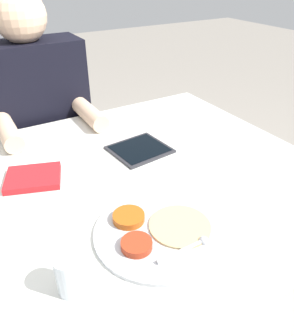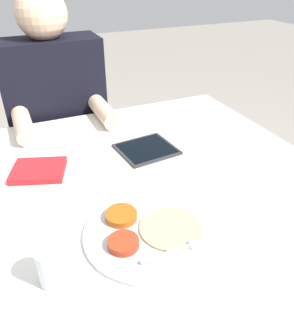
{
  "view_description": "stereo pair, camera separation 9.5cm",
  "coord_description": "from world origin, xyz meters",
  "px_view_note": "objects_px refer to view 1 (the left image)",
  "views": [
    {
      "loc": [
        -0.39,
        -0.75,
        1.28
      ],
      "look_at": [
        0.02,
        -0.06,
        0.76
      ],
      "focal_mm": 35.0,
      "sensor_mm": 36.0,
      "label": 1
    },
    {
      "loc": [
        -0.3,
        -0.79,
        1.28
      ],
      "look_at": [
        0.02,
        -0.06,
        0.76
      ],
      "focal_mm": 35.0,
      "sensor_mm": 36.0,
      "label": 2
    }
  ],
  "objects_px": {
    "red_notebook": "(33,178)",
    "person_diner": "(44,141)",
    "tablet_device": "(140,149)",
    "thali_tray": "(157,231)",
    "drinking_glass": "(70,274)"
  },
  "relations": [
    {
      "from": "red_notebook",
      "to": "person_diner",
      "type": "relative_size",
      "value": 0.16
    },
    {
      "from": "thali_tray",
      "to": "tablet_device",
      "type": "distance_m",
      "value": 0.42
    },
    {
      "from": "thali_tray",
      "to": "tablet_device",
      "type": "bearing_deg",
      "value": 66.22
    },
    {
      "from": "thali_tray",
      "to": "drinking_glass",
      "type": "relative_size",
      "value": 3.42
    },
    {
      "from": "tablet_device",
      "to": "drinking_glass",
      "type": "bearing_deg",
      "value": -132.93
    },
    {
      "from": "person_diner",
      "to": "thali_tray",
      "type": "bearing_deg",
      "value": -86.86
    },
    {
      "from": "tablet_device",
      "to": "drinking_glass",
      "type": "xyz_separation_m",
      "value": [
        -0.4,
        -0.43,
        0.04
      ]
    },
    {
      "from": "red_notebook",
      "to": "drinking_glass",
      "type": "xyz_separation_m",
      "value": [
        -0.03,
        -0.44,
        0.04
      ]
    },
    {
      "from": "drinking_glass",
      "to": "red_notebook",
      "type": "bearing_deg",
      "value": 85.93
    },
    {
      "from": "red_notebook",
      "to": "drinking_glass",
      "type": "relative_size",
      "value": 2.11
    },
    {
      "from": "red_notebook",
      "to": "person_diner",
      "type": "distance_m",
      "value": 0.56
    },
    {
      "from": "tablet_device",
      "to": "drinking_glass",
      "type": "distance_m",
      "value": 0.59
    },
    {
      "from": "thali_tray",
      "to": "red_notebook",
      "type": "height_order",
      "value": "thali_tray"
    },
    {
      "from": "thali_tray",
      "to": "person_diner",
      "type": "distance_m",
      "value": 0.92
    },
    {
      "from": "tablet_device",
      "to": "thali_tray",
      "type": "bearing_deg",
      "value": -113.78
    }
  ]
}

